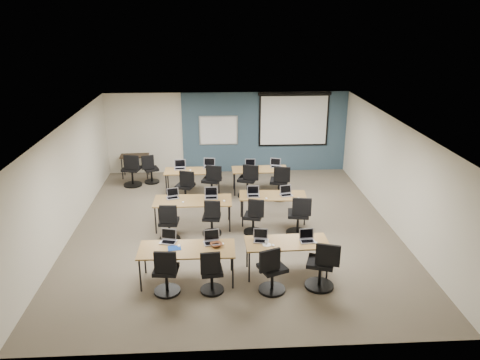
{
  "coord_description": "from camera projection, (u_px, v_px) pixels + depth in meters",
  "views": [
    {
      "loc": [
        -0.47,
        -10.7,
        5.2
      ],
      "look_at": [
        0.18,
        0.4,
        1.15
      ],
      "focal_mm": 35.0,
      "sensor_mm": 36.0,
      "label": 1
    }
  ],
  "objects": [
    {
      "name": "training_table_mid_left",
      "position": [
        193.0,
        202.0,
        11.7
      ],
      "size": [
        1.94,
        0.81,
        0.73
      ],
      "rotation": [
        0.0,
        0.0,
        -0.01
      ],
      "color": "#A95C2F",
      "rests_on": "floor"
    },
    {
      "name": "mouse_9",
      "position": [
        217.0,
        169.0,
        13.96
      ],
      "size": [
        0.07,
        0.11,
        0.04
      ],
      "primitive_type": "ellipsoid",
      "rotation": [
        0.0,
        0.0,
        0.03
      ],
      "color": "white",
      "rests_on": "training_table_back_left"
    },
    {
      "name": "task_chair_9",
      "position": [
        212.0,
        184.0,
        13.63
      ],
      "size": [
        0.58,
        0.56,
        1.04
      ],
      "rotation": [
        0.0,
        0.0,
        -0.3
      ],
      "color": "black",
      "rests_on": "floor"
    },
    {
      "name": "spare_chair_b",
      "position": [
        132.0,
        173.0,
        14.54
      ],
      "size": [
        0.58,
        0.58,
        1.05
      ],
      "rotation": [
        0.0,
        0.0,
        -0.22
      ],
      "color": "black",
      "rests_on": "floor"
    },
    {
      "name": "mouse_0",
      "position": [
        179.0,
        246.0,
        9.4
      ],
      "size": [
        0.08,
        0.11,
        0.03
      ],
      "primitive_type": "ellipsoid",
      "rotation": [
        0.0,
        0.0,
        -0.24
      ],
      "color": "white",
      "rests_on": "training_table_front_left"
    },
    {
      "name": "wall_front",
      "position": [
        247.0,
        277.0,
        7.16
      ],
      "size": [
        8.0,
        0.04,
        2.7
      ],
      "primitive_type": "cube",
      "color": "beige",
      "rests_on": "ground"
    },
    {
      "name": "mouse_5",
      "position": [
        224.0,
        201.0,
        11.61
      ],
      "size": [
        0.08,
        0.11,
        0.04
      ],
      "primitive_type": "ellipsoid",
      "rotation": [
        0.0,
        0.0,
        0.2
      ],
      "color": "white",
      "rests_on": "training_table_mid_left"
    },
    {
      "name": "task_chair_10",
      "position": [
        248.0,
        183.0,
        13.69
      ],
      "size": [
        0.59,
        0.57,
        1.04
      ],
      "rotation": [
        0.0,
        0.0,
        -0.35
      ],
      "color": "black",
      "rests_on": "floor"
    },
    {
      "name": "mouse_8",
      "position": [
        190.0,
        170.0,
        13.84
      ],
      "size": [
        0.08,
        0.11,
        0.04
      ],
      "primitive_type": "ellipsoid",
      "rotation": [
        0.0,
        0.0,
        0.19
      ],
      "color": "white",
      "rests_on": "training_table_back_left"
    },
    {
      "name": "laptop_2",
      "position": [
        261.0,
        238.0,
        9.61
      ],
      "size": [
        0.3,
        0.26,
        0.23
      ],
      "rotation": [
        0.0,
        0.0,
        -0.18
      ],
      "color": "silver",
      "rests_on": "training_table_front_right"
    },
    {
      "name": "training_table_back_right",
      "position": [
        260.0,
        170.0,
        14.0
      ],
      "size": [
        1.66,
        0.69,
        0.73
      ],
      "rotation": [
        0.0,
        0.0,
        0.02
      ],
      "color": "brown",
      "rests_on": "floor"
    },
    {
      "name": "training_table_mid_right",
      "position": [
        273.0,
        197.0,
        12.02
      ],
      "size": [
        1.71,
        0.71,
        0.73
      ],
      "rotation": [
        0.0,
        0.0,
        -0.07
      ],
      "color": "olive",
      "rests_on": "floor"
    },
    {
      "name": "task_chair_4",
      "position": [
        169.0,
        226.0,
        11.06
      ],
      "size": [
        0.5,
        0.5,
        0.98
      ],
      "rotation": [
        0.0,
        0.0,
        -0.07
      ],
      "color": "black",
      "rests_on": "floor"
    },
    {
      "name": "task_chair_5",
      "position": [
        212.0,
        220.0,
        11.36
      ],
      "size": [
        0.48,
        0.48,
        0.96
      ],
      "rotation": [
        0.0,
        0.0,
        -0.12
      ],
      "color": "black",
      "rests_on": "floor"
    },
    {
      "name": "task_chair_2",
      "position": [
        272.0,
        273.0,
        9.02
      ],
      "size": [
        0.56,
        0.53,
        1.01
      ],
      "rotation": [
        0.0,
        0.0,
        0.39
      ],
      "color": "black",
      "rests_on": "floor"
    },
    {
      "name": "laptop_4",
      "position": [
        173.0,
        195.0,
        11.82
      ],
      "size": [
        0.3,
        0.26,
        0.23
      ],
      "rotation": [
        0.0,
        0.0,
        0.31
      ],
      "color": "silver",
      "rests_on": "training_table_mid_left"
    },
    {
      "name": "laptop_8",
      "position": [
        180.0,
        166.0,
        14.0
      ],
      "size": [
        0.33,
        0.28,
        0.25
      ],
      "rotation": [
        0.0,
        0.0,
        0.1
      ],
      "color": "#ADACB0",
      "rests_on": "training_table_back_left"
    },
    {
      "name": "mouse_7",
      "position": [
        299.0,
        198.0,
        11.78
      ],
      "size": [
        0.07,
        0.11,
        0.04
      ],
      "primitive_type": "ellipsoid",
      "rotation": [
        0.0,
        0.0,
        0.12
      ],
      "color": "white",
      "rests_on": "training_table_mid_right"
    },
    {
      "name": "laptop_5",
      "position": [
        211.0,
        195.0,
        11.83
      ],
      "size": [
        0.33,
        0.28,
        0.25
      ],
      "rotation": [
        0.0,
        0.0,
        0.01
      ],
      "color": "#A9A9A9",
      "rests_on": "training_table_mid_left"
    },
    {
      "name": "snack_plate",
      "position": [
        267.0,
        245.0,
        9.45
      ],
      "size": [
        0.21,
        0.21,
        0.01
      ],
      "primitive_type": "cylinder",
      "rotation": [
        0.0,
        0.0,
        0.18
      ],
      "color": "white",
      "rests_on": "training_table_front_right"
    },
    {
      "name": "laptop_6",
      "position": [
        253.0,
        193.0,
        11.95
      ],
      "size": [
        0.31,
        0.27,
        0.24
      ],
      "rotation": [
        0.0,
        0.0,
        -0.0
      ],
      "color": "silver",
      "rests_on": "training_table_mid_right"
    },
    {
      "name": "mouse_11",
      "position": [
        287.0,
        169.0,
        13.96
      ],
      "size": [
        0.05,
        0.09,
        0.03
      ],
      "primitive_type": "ellipsoid",
      "rotation": [
        0.0,
        0.0,
        0.0
      ],
      "color": "white",
      "rests_on": "training_table_back_right"
    },
    {
      "name": "training_table_back_left",
      "position": [
        193.0,
        172.0,
        13.87
      ],
      "size": [
        1.66,
        0.69,
        0.73
      ],
      "rotation": [
        0.0,
        0.0,
        -0.01
      ],
      "color": "brown",
      "rests_on": "floor"
    },
    {
      "name": "laptop_10",
      "position": [
        250.0,
        165.0,
        14.12
      ],
      "size": [
        0.31,
        0.26,
        0.24
      ],
      "rotation": [
        0.0,
        0.0,
        -0.03
      ],
      "color": "beige",
      "rests_on": "training_table_back_right"
    },
    {
      "name": "blue_mousepad",
      "position": [
        174.0,
        248.0,
        9.32
      ],
      "size": [
        0.29,
        0.25,
        0.01
      ],
      "primitive_type": "cube",
      "rotation": [
        0.0,
        0.0,
        0.13
      ],
      "color": "navy",
      "rests_on": "training_table_front_left"
    },
    {
      "name": "mouse_4",
      "position": [
        183.0,
        202.0,
        11.54
      ],
      "size": [
        0.08,
        0.1,
        0.03
      ],
      "primitive_type": "ellipsoid",
      "rotation": [
        0.0,
        0.0,
        -0.3
      ],
      "color": "white",
      "rests_on": "training_table_mid_left"
    },
    {
      "name": "task_chair_7",
      "position": [
        299.0,
        219.0,
        11.36
      ],
      "size": [
        0.56,
        0.56,
        1.04
      ],
      "rotation": [
        0.0,
        0.0,
        -0.16
      ],
      "color": "black",
      "rests_on": "floor"
    },
    {
      "name": "mouse_10",
      "position": [
        257.0,
        169.0,
        13.98
      ],
      "size": [
        0.08,
        0.1,
        0.03
      ],
      "primitive_type": "ellipsoid",
      "rotation": [
        0.0,
        0.0,
        0.22
      ],
      "color": "white",
      "rests_on": "training_table_back_right"
    },
    {
      "name": "task_chair_6",
      "position": [
        254.0,
        219.0,
        11.42
      ],
      "size": [
        0.48,
        0.47,
        0.96
      ],
      "rotation": [
        0.0,
        0.0,
        -0.25
      ],
      "color": "black",
      "rests_on": "floor"
    },
    {
      "name": "projector_screen",
      "position": [
        294.0,
        117.0,
        15.45
      ],
      "size": [
        2.4,
        0.1,
        1.82
      ],
      "color": "black",
      "rests_on": "wall_back"
    },
    {
      "name": "training_table_front_left",
      "position": [
        187.0,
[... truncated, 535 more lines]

